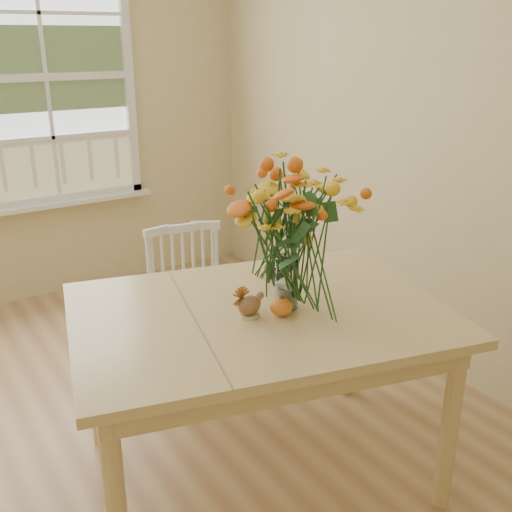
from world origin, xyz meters
TOP-DOWN VIEW (x-y plane):
  - floor at (0.00, 0.00)m, footprint 4.00×4.50m
  - wall_right at (2.00, 0.00)m, footprint 0.02×4.50m
  - dining_table at (0.65, -0.22)m, footprint 1.68×1.38m
  - windsor_chair at (0.73, 0.57)m, footprint 0.47×0.45m
  - flower_vase at (0.75, -0.27)m, footprint 0.45×0.45m
  - pumpkin at (0.69, -0.32)m, footprint 0.09×0.09m
  - turkey_figurine at (0.58, -0.26)m, footprint 0.10×0.08m
  - dark_gourd at (0.89, 0.02)m, footprint 0.12×0.08m

SIDE VIEW (x-z plane):
  - floor at x=0.00m, z-range -0.01..0.00m
  - windsor_chair at x=0.73m, z-range 0.06..0.93m
  - dining_table at x=0.65m, z-range 0.30..1.09m
  - dark_gourd at x=0.89m, z-range 0.78..0.85m
  - pumpkin at x=0.69m, z-range 0.78..0.86m
  - turkey_figurine at x=0.58m, z-range 0.77..0.89m
  - flower_vase at x=0.75m, z-range 0.84..1.37m
  - wall_right at x=2.00m, z-range 0.00..2.70m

